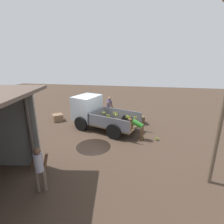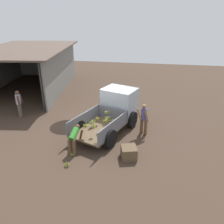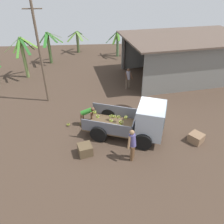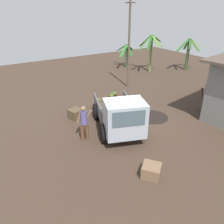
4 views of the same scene
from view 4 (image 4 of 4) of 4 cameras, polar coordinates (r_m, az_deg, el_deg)
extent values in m
plane|color=#433327|center=(11.39, 5.05, -4.46)|extent=(36.00, 36.00, 0.00)
cylinder|color=black|center=(12.77, 10.48, -1.23)|extent=(1.79, 1.79, 0.01)
cube|color=brown|center=(11.96, 0.53, -0.11)|extent=(3.18, 2.65, 0.08)
cube|color=slate|center=(12.01, 4.65, 1.89)|extent=(2.56, 1.00, 0.67)
cube|color=slate|center=(11.66, -3.69, 1.15)|extent=(2.56, 1.00, 0.67)
cube|color=slate|center=(10.64, 2.09, -1.40)|extent=(0.68, 1.71, 0.67)
cube|color=#ACB7C3|center=(9.76, 3.28, -1.61)|extent=(1.88, 2.13, 1.58)
cube|color=#4C606B|center=(9.04, 4.44, -1.81)|extent=(0.52, 1.34, 0.70)
cylinder|color=black|center=(10.57, 7.82, -4.41)|extent=(0.92, 0.52, 0.90)
cylinder|color=black|center=(10.15, -2.28, -5.57)|extent=(0.92, 0.52, 0.90)
cylinder|color=black|center=(12.55, 4.32, 0.93)|extent=(0.92, 0.52, 0.90)
cylinder|color=black|center=(12.20, -4.19, 0.15)|extent=(0.92, 0.52, 0.90)
sphere|color=brown|center=(11.19, 0.39, 0.55)|extent=(0.08, 0.08, 0.08)
cylinder|color=olive|center=(11.21, 0.06, 0.09)|extent=(0.18, 0.10, 0.20)
cylinder|color=olive|center=(11.16, 0.28, 0.00)|extent=(0.17, 0.15, 0.19)
cylinder|color=#A0B14A|center=(11.15, 0.67, 0.11)|extent=(0.06, 0.22, 0.14)
cylinder|color=olive|center=(11.23, 0.85, 0.31)|extent=(0.22, 0.12, 0.14)
cylinder|color=#94A730|center=(11.29, 0.53, 0.42)|extent=(0.19, 0.16, 0.16)
cylinder|color=#92A62F|center=(11.27, 0.09, 0.30)|extent=(0.09, 0.20, 0.18)
sphere|color=brown|center=(11.53, 2.39, 1.21)|extent=(0.07, 0.07, 0.07)
cylinder|color=olive|center=(11.59, 2.19, 1.06)|extent=(0.06, 0.16, 0.13)
cylinder|color=olive|center=(11.54, 2.08, 0.98)|extent=(0.16, 0.10, 0.12)
cylinder|color=#9AA83C|center=(11.52, 2.19, 0.87)|extent=(0.15, 0.06, 0.14)
cylinder|color=olive|center=(11.49, 2.39, 0.86)|extent=(0.12, 0.15, 0.12)
cylinder|color=olive|center=(11.51, 2.60, 0.90)|extent=(0.07, 0.16, 0.12)
cylinder|color=olive|center=(11.55, 2.66, 0.94)|extent=(0.14, 0.12, 0.13)
cylinder|color=#95AB34|center=(11.58, 2.63, 1.12)|extent=(0.17, 0.06, 0.10)
cylinder|color=olive|center=(11.60, 2.38, 1.03)|extent=(0.11, 0.14, 0.14)
sphere|color=#4B4431|center=(11.98, 2.17, 1.83)|extent=(0.08, 0.08, 0.08)
cylinder|color=olive|center=(11.96, 2.29, 1.45)|extent=(0.07, 0.16, 0.15)
cylinder|color=olive|center=(12.00, 2.45, 1.54)|extent=(0.15, 0.14, 0.15)
cylinder|color=#97AB2C|center=(12.04, 2.37, 1.67)|extent=(0.17, 0.08, 0.14)
cylinder|color=olive|center=(12.05, 2.07, 1.64)|extent=(0.07, 0.15, 0.16)
cylinder|color=olive|center=(12.01, 1.84, 1.72)|extent=(0.14, 0.17, 0.10)
cylinder|color=#9EAE2E|center=(11.97, 1.98, 1.47)|extent=(0.16, 0.07, 0.15)
sphere|color=brown|center=(11.27, -2.29, 1.15)|extent=(0.09, 0.09, 0.09)
cylinder|color=olive|center=(11.22, -2.38, 0.70)|extent=(0.17, 0.18, 0.14)
cylinder|color=olive|center=(11.23, -2.05, 0.73)|extent=(0.06, 0.21, 0.14)
cylinder|color=olive|center=(11.31, -1.96, 0.79)|extent=(0.17, 0.11, 0.18)
cylinder|color=olive|center=(11.35, -2.01, 1.02)|extent=(0.21, 0.10, 0.14)
cylinder|color=olive|center=(11.36, -2.34, 0.95)|extent=(0.11, 0.19, 0.17)
cylinder|color=olive|center=(11.33, -2.66, 0.99)|extent=(0.14, 0.20, 0.13)
cylinder|color=olive|center=(11.28, -2.55, 0.69)|extent=(0.17, 0.05, 0.19)
sphere|color=brown|center=(11.79, 2.40, 1.49)|extent=(0.08, 0.08, 0.08)
cylinder|color=olive|center=(11.76, 2.12, 1.23)|extent=(0.18, 0.06, 0.10)
cylinder|color=olive|center=(11.74, 2.44, 1.17)|extent=(0.12, 0.18, 0.10)
cylinder|color=olive|center=(11.79, 2.57, 1.10)|extent=(0.06, 0.15, 0.16)
cylinder|color=#AAB149|center=(11.83, 2.63, 1.17)|extent=(0.14, 0.11, 0.16)
cylinder|color=olive|center=(11.86, 2.66, 1.42)|extent=(0.18, 0.06, 0.10)
cylinder|color=olive|center=(11.88, 2.41, 1.44)|extent=(0.14, 0.16, 0.11)
cylinder|color=olive|center=(11.86, 2.13, 1.43)|extent=(0.08, 0.18, 0.10)
cylinder|color=#9FAF3E|center=(11.82, 2.09, 1.23)|extent=(0.15, 0.13, 0.14)
sphere|color=brown|center=(10.96, 1.62, 1.17)|extent=(0.07, 0.07, 0.07)
cylinder|color=olive|center=(10.95, 1.35, 0.87)|extent=(0.16, 0.04, 0.12)
cylinder|color=olive|center=(10.95, 1.60, 0.76)|extent=(0.11, 0.13, 0.15)
cylinder|color=olive|center=(10.95, 1.76, 0.79)|extent=(0.05, 0.15, 0.14)
cylinder|color=#93AB38|center=(10.97, 1.94, 0.93)|extent=(0.14, 0.14, 0.12)
cylinder|color=#9EA529|center=(11.02, 1.88, 1.02)|extent=(0.16, 0.04, 0.12)
cylinder|color=olive|center=(11.04, 1.69, 1.10)|extent=(0.14, 0.14, 0.11)
cylinder|color=olive|center=(11.03, 1.51, 0.95)|extent=(0.06, 0.14, 0.15)
cylinder|color=olive|center=(11.00, 1.33, 0.93)|extent=(0.14, 0.13, 0.14)
sphere|color=#4C4531|center=(12.57, -3.44, 3.53)|extent=(0.07, 0.07, 0.07)
cylinder|color=#9BA638|center=(12.63, -3.62, 3.36)|extent=(0.08, 0.15, 0.13)
cylinder|color=#98AB4A|center=(12.58, -3.72, 3.33)|extent=(0.16, 0.09, 0.10)
cylinder|color=#9AA041|center=(12.53, -3.54, 3.25)|extent=(0.14, 0.13, 0.10)
cylinder|color=#91AD26|center=(12.55, -3.31, 3.21)|extent=(0.04, 0.14, 0.13)
cylinder|color=olive|center=(12.61, -3.18, 3.36)|extent=(0.15, 0.07, 0.12)
cylinder|color=olive|center=(12.64, -3.35, 3.41)|extent=(0.13, 0.13, 0.12)
sphere|color=brown|center=(12.28, -1.08, 3.78)|extent=(0.07, 0.07, 0.07)
cylinder|color=#8DA13F|center=(12.30, -1.27, 3.47)|extent=(0.14, 0.08, 0.16)
cylinder|color=#9DAF4F|center=(12.27, -1.21, 3.43)|extent=(0.14, 0.08, 0.15)
cylinder|color=#94A831|center=(12.26, -1.06, 3.41)|extent=(0.10, 0.14, 0.15)
cylinder|color=olive|center=(12.27, -0.84, 3.50)|extent=(0.11, 0.15, 0.13)
cylinder|color=#A4AB3F|center=(12.31, -0.83, 3.56)|extent=(0.16, 0.08, 0.14)
cylinder|color=olive|center=(12.34, -0.93, 3.58)|extent=(0.15, 0.09, 0.15)
cylinder|color=olive|center=(12.35, -1.08, 3.61)|extent=(0.11, 0.15, 0.14)
cylinder|color=#9DA930|center=(12.33, -1.29, 3.65)|extent=(0.09, 0.17, 0.12)
sphere|color=brown|center=(11.57, -0.82, 1.97)|extent=(0.07, 0.07, 0.07)
cylinder|color=olive|center=(11.65, -0.83, 1.91)|extent=(0.12, 0.16, 0.11)
cylinder|color=olive|center=(11.62, -1.07, 1.88)|extent=(0.10, 0.17, 0.10)
cylinder|color=#9CA626|center=(11.59, -1.14, 1.81)|extent=(0.16, 0.12, 0.10)
cylinder|color=olive|center=(11.54, -1.01, 1.70)|extent=(0.17, 0.10, 0.10)
cylinder|color=olive|center=(11.55, -0.78, 1.61)|extent=(0.10, 0.15, 0.14)
cylinder|color=#9AA83F|center=(11.56, -0.61, 1.66)|extent=(0.08, 0.16, 0.13)
cylinder|color=olive|center=(11.61, -0.62, 1.68)|extent=(0.13, 0.09, 0.15)
cylinder|color=olive|center=(11.63, -0.71, 1.75)|extent=(0.14, 0.10, 0.15)
sphere|color=brown|center=(12.55, -0.06, 4.59)|extent=(0.08, 0.08, 0.08)
cylinder|color=#9EAA23|center=(12.63, 0.05, 4.46)|extent=(0.16, 0.13, 0.13)
cylinder|color=olive|center=(12.62, -0.15, 4.39)|extent=(0.07, 0.16, 0.15)
cylinder|color=olive|center=(12.59, -0.36, 4.44)|extent=(0.14, 0.17, 0.11)
cylinder|color=olive|center=(12.53, -0.33, 4.31)|extent=(0.17, 0.05, 0.12)
cylinder|color=#A5AC40|center=(12.53, -0.15, 4.20)|extent=(0.14, 0.11, 0.16)
cylinder|color=olive|center=(12.54, 0.05, 4.20)|extent=(0.05, 0.14, 0.17)
cylinder|color=olive|center=(12.56, 0.18, 4.27)|extent=(0.13, 0.13, 0.16)
cylinder|color=olive|center=(12.60, 0.17, 4.35)|extent=(0.16, 0.06, 0.15)
cylinder|color=#3F3833|center=(12.61, 24.33, 4.54)|extent=(0.16, 0.16, 3.26)
cylinder|color=brown|center=(16.58, 4.45, 17.09)|extent=(0.15, 0.15, 6.38)
cylinder|color=brown|center=(16.38, 4.81, 26.60)|extent=(1.13, 0.07, 0.07)
cylinder|color=#445F30|center=(22.93, 19.13, 13.93)|extent=(0.28, 0.28, 2.94)
cube|color=#335F1E|center=(22.27, 20.79, 16.10)|extent=(1.43, 0.45, 0.98)
cube|color=olive|center=(22.79, 21.47, 16.47)|extent=(1.27, 1.15, 0.76)
cube|color=#20571A|center=(23.45, 20.45, 16.49)|extent=(0.52, 1.58, 1.05)
cube|color=#5D7C42|center=(23.30, 18.97, 16.45)|extent=(1.11, 0.75, 1.21)
cube|color=#375A2F|center=(22.90, 18.40, 16.63)|extent=(0.96, 0.60, 1.01)
cube|color=#2C7025|center=(22.27, 18.16, 16.34)|extent=(0.43, 1.46, 1.08)
cube|color=#274F1F|center=(22.04, 19.71, 16.46)|extent=(1.17, 1.19, 0.75)
cylinder|color=#465D40|center=(22.96, 3.94, 14.37)|extent=(0.34, 0.34, 2.24)
cube|color=#1E601E|center=(22.44, 4.56, 15.83)|extent=(0.94, 0.39, 1.00)
cube|color=#335E33|center=(22.87, 5.35, 16.15)|extent=(0.73, 1.02, 0.88)
cube|color=#256422|center=(23.49, 4.67, 16.51)|extent=(1.01, 1.37, 0.83)
cube|color=#567E38|center=(23.33, 2.65, 16.48)|extent=(1.52, 0.50, 0.85)
cube|color=#4C7632|center=(22.69, 2.81, 16.22)|extent=(0.54, 0.97, 0.83)
cube|color=#29762B|center=(22.11, 3.12, 15.72)|extent=(1.03, 1.53, 1.00)
cylinder|color=olive|center=(21.43, 10.04, 14.70)|extent=(0.26, 0.26, 3.34)
cube|color=#508227|center=(20.63, 11.39, 17.80)|extent=(1.45, 0.52, 0.88)
cube|color=#355716|center=(21.33, 11.94, 17.43)|extent=(0.88, 1.11, 1.31)
cube|color=#285329|center=(21.64, 11.48, 18.38)|extent=(0.35, 1.21, 0.72)
cube|color=#4A7129|center=(21.68, 10.37, 17.98)|extent=(0.80, 0.80, 1.09)
cube|color=olive|center=(21.71, 8.83, 17.97)|extent=(1.45, 0.45, 1.19)
cube|color=#4D8027|center=(21.21, 9.15, 17.89)|extent=(0.65, 0.77, 1.09)
cube|color=#44892C|center=(20.82, 8.72, 17.51)|extent=(0.26, 1.41, 1.28)
cube|color=#235720|center=(20.53, 9.89, 17.53)|extent=(1.07, 1.31, 1.13)
cylinder|color=brown|center=(10.40, -7.78, -5.22)|extent=(0.21, 0.21, 0.82)
cylinder|color=brown|center=(10.40, -6.50, -5.12)|extent=(0.21, 0.21, 0.82)
cylinder|color=#544D89|center=(10.07, -7.38, -1.50)|extent=(0.47, 0.43, 0.68)
sphere|color=#8C6746|center=(9.93, -7.54, 0.86)|extent=(0.23, 0.23, 0.23)
cylinder|color=#8C6746|center=(10.19, -8.57, -1.40)|extent=(0.21, 0.30, 0.62)
cylinder|color=#8C6746|center=(10.22, -6.28, -1.05)|extent=(0.23, 0.36, 0.60)
cylinder|color=brown|center=(13.69, 0.17, 2.96)|extent=(0.17, 0.17, 0.78)
cylinder|color=brown|center=(13.61, -0.67, 2.81)|extent=(0.17, 0.17, 0.78)
cylinder|color=#31882A|center=(13.22, 0.26, 4.53)|extent=(0.71, 0.37, 0.52)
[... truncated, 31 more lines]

